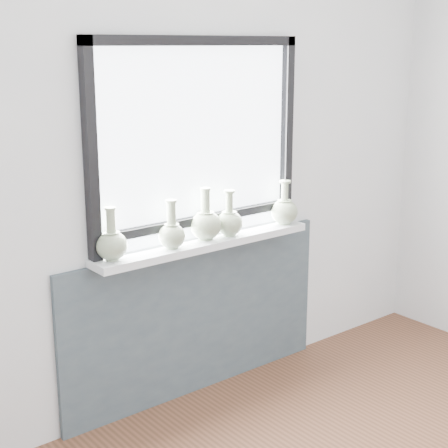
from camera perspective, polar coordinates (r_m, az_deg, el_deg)
back_wall at (r=3.64m, az=-2.57°, el=5.09°), size 3.60×0.02×2.60m
apron_panel at (r=3.86m, az=-2.16°, el=-7.82°), size 1.70×0.03×0.86m
windowsill at (r=3.65m, az=-1.57°, el=-1.62°), size 1.32×0.18×0.04m
window at (r=3.59m, az=-2.25°, el=7.24°), size 1.30×0.06×1.05m
vase_a at (r=3.33m, az=-9.32°, el=-1.58°), size 0.15×0.15×0.26m
vase_b at (r=3.49m, az=-4.36°, el=-0.76°), size 0.14×0.14×0.25m
vase_c at (r=3.63m, az=-1.54°, el=0.07°), size 0.17×0.17×0.28m
vase_d at (r=3.71m, az=0.45°, el=0.22°), size 0.15×0.15×0.25m
vase_e at (r=3.96m, az=5.04°, el=1.16°), size 0.16×0.16×0.25m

